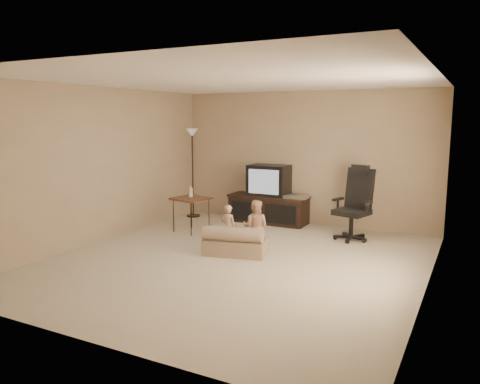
% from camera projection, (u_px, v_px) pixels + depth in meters
% --- Properties ---
extents(floor, '(5.50, 5.50, 0.00)m').
position_uv_depth(floor, '(237.00, 261.00, 6.60)').
color(floor, beige).
rests_on(floor, ground).
extents(room_shell, '(5.50, 5.50, 5.50)m').
position_uv_depth(room_shell, '(236.00, 154.00, 6.37)').
color(room_shell, white).
rests_on(room_shell, floor).
extents(tv_stand, '(1.57, 0.58, 1.12)m').
position_uv_depth(tv_stand, '(269.00, 199.00, 8.99)').
color(tv_stand, black).
rests_on(tv_stand, floor).
extents(office_chair, '(0.70, 0.73, 1.24)m').
position_uv_depth(office_chair, '(354.00, 213.00, 7.74)').
color(office_chair, black).
rests_on(office_chair, floor).
extents(side_table, '(0.66, 0.66, 0.83)m').
position_uv_depth(side_table, '(191.00, 199.00, 8.25)').
color(side_table, brown).
rests_on(side_table, floor).
extents(floor_lamp, '(0.28, 0.28, 1.79)m').
position_uv_depth(floor_lamp, '(192.00, 153.00, 9.43)').
color(floor_lamp, black).
rests_on(floor_lamp, floor).
extents(child_sofa, '(1.00, 0.70, 0.44)m').
position_uv_depth(child_sofa, '(235.00, 243.00, 6.89)').
color(child_sofa, tan).
rests_on(child_sofa, floor).
extents(toddler_left, '(0.27, 0.21, 0.72)m').
position_uv_depth(toddler_left, '(228.00, 228.00, 7.04)').
color(toddler_left, '#D7A686').
rests_on(toddler_left, floor).
extents(toddler_right, '(0.43, 0.29, 0.81)m').
position_uv_depth(toddler_right, '(255.00, 227.00, 6.94)').
color(toddler_right, '#D7A686').
rests_on(toddler_right, floor).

